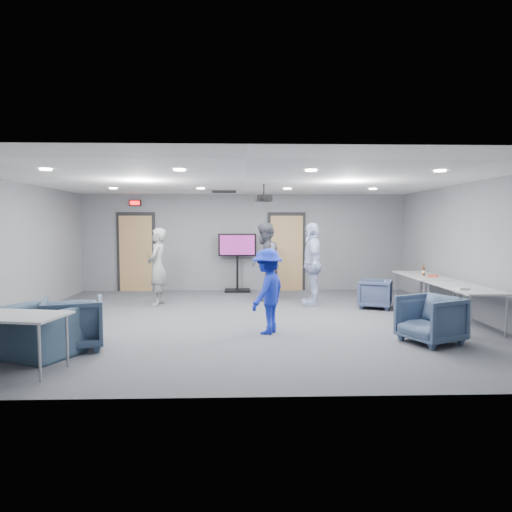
{
  "coord_description": "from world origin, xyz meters",
  "views": [
    {
      "loc": [
        -0.06,
        -8.8,
        1.87
      ],
      "look_at": [
        0.24,
        0.72,
        1.2
      ],
      "focal_mm": 32.0,
      "sensor_mm": 36.0,
      "label": 1
    }
  ],
  "objects_px": {
    "person_a": "(157,267)",
    "person_c": "(312,264)",
    "chair_right_c": "(430,319)",
    "table_right_a": "(423,277)",
    "person_d": "(268,291)",
    "tv_stand": "(237,259)",
    "bottle_right": "(424,271)",
    "projector": "(264,198)",
    "person_b": "(265,261)",
    "chair_front_b": "(35,332)",
    "chair_front_a": "(73,323)",
    "chair_right_a": "(375,294)",
    "table_right_b": "(464,289)"
  },
  "relations": [
    {
      "from": "person_a",
      "to": "person_c",
      "type": "height_order",
      "value": "person_c"
    },
    {
      "from": "chair_right_c",
      "to": "table_right_a",
      "type": "relative_size",
      "value": 0.44
    },
    {
      "from": "person_d",
      "to": "tv_stand",
      "type": "bearing_deg",
      "value": -145.44
    },
    {
      "from": "tv_stand",
      "to": "bottle_right",
      "type": "bearing_deg",
      "value": -32.57
    },
    {
      "from": "person_a",
      "to": "chair_right_c",
      "type": "bearing_deg",
      "value": 60.06
    },
    {
      "from": "table_right_a",
      "to": "projector",
      "type": "xyz_separation_m",
      "value": [
        -3.6,
        -0.59,
        1.72
      ]
    },
    {
      "from": "person_d",
      "to": "tv_stand",
      "type": "relative_size",
      "value": 0.9
    },
    {
      "from": "person_b",
      "to": "chair_right_c",
      "type": "distance_m",
      "value": 4.85
    },
    {
      "from": "person_c",
      "to": "tv_stand",
      "type": "xyz_separation_m",
      "value": [
        -1.74,
        2.12,
        -0.04
      ]
    },
    {
      "from": "chair_front_b",
      "to": "projector",
      "type": "xyz_separation_m",
      "value": [
        3.37,
        3.04,
        2.06
      ]
    },
    {
      "from": "person_a",
      "to": "chair_right_c",
      "type": "distance_m",
      "value": 6.08
    },
    {
      "from": "projector",
      "to": "chair_front_a",
      "type": "bearing_deg",
      "value": -144.84
    },
    {
      "from": "person_a",
      "to": "person_b",
      "type": "relative_size",
      "value": 0.93
    },
    {
      "from": "chair_right_c",
      "to": "bottle_right",
      "type": "bearing_deg",
      "value": 135.01
    },
    {
      "from": "person_b",
      "to": "projector",
      "type": "bearing_deg",
      "value": 14.26
    },
    {
      "from": "chair_front_a",
      "to": "projector",
      "type": "relative_size",
      "value": 2.42
    },
    {
      "from": "chair_right_c",
      "to": "projector",
      "type": "bearing_deg",
      "value": -159.58
    },
    {
      "from": "chair_right_a",
      "to": "projector",
      "type": "distance_m",
      "value": 3.3
    },
    {
      "from": "table_right_b",
      "to": "tv_stand",
      "type": "height_order",
      "value": "tv_stand"
    },
    {
      "from": "person_b",
      "to": "chair_front_b",
      "type": "xyz_separation_m",
      "value": [
        -3.47,
        -4.75,
        -0.6
      ]
    },
    {
      "from": "chair_front_b",
      "to": "projector",
      "type": "distance_m",
      "value": 4.98
    },
    {
      "from": "chair_right_c",
      "to": "projector",
      "type": "distance_m",
      "value": 4.06
    },
    {
      "from": "chair_right_a",
      "to": "table_right_b",
      "type": "relative_size",
      "value": 0.38
    },
    {
      "from": "person_c",
      "to": "chair_right_a",
      "type": "relative_size",
      "value": 2.7
    },
    {
      "from": "person_d",
      "to": "bottle_right",
      "type": "bearing_deg",
      "value": 149.5
    },
    {
      "from": "chair_front_b",
      "to": "person_b",
      "type": "bearing_deg",
      "value": -100.45
    },
    {
      "from": "person_b",
      "to": "projector",
      "type": "xyz_separation_m",
      "value": [
        -0.1,
        -1.71,
        1.45
      ]
    },
    {
      "from": "person_c",
      "to": "person_d",
      "type": "relative_size",
      "value": 1.31
    },
    {
      "from": "table_right_a",
      "to": "chair_right_c",
      "type": "bearing_deg",
      "value": 160.18
    },
    {
      "from": "person_b",
      "to": "chair_front_a",
      "type": "relative_size",
      "value": 2.22
    },
    {
      "from": "chair_front_a",
      "to": "chair_front_b",
      "type": "xyz_separation_m",
      "value": [
        -0.39,
        -0.4,
        -0.04
      ]
    },
    {
      "from": "person_a",
      "to": "chair_front_a",
      "type": "bearing_deg",
      "value": -2.88
    },
    {
      "from": "person_b",
      "to": "tv_stand",
      "type": "bearing_deg",
      "value": -136.25
    },
    {
      "from": "chair_right_a",
      "to": "tv_stand",
      "type": "distance_m",
      "value": 4.06
    },
    {
      "from": "table_right_a",
      "to": "bottle_right",
      "type": "bearing_deg",
      "value": 162.9
    },
    {
      "from": "person_a",
      "to": "chair_right_a",
      "type": "distance_m",
      "value": 4.97
    },
    {
      "from": "chair_front_a",
      "to": "table_right_a",
      "type": "bearing_deg",
      "value": -171.66
    },
    {
      "from": "tv_stand",
      "to": "chair_right_c",
      "type": "bearing_deg",
      "value": -61.06
    },
    {
      "from": "chair_front_a",
      "to": "tv_stand",
      "type": "height_order",
      "value": "tv_stand"
    },
    {
      "from": "person_b",
      "to": "tv_stand",
      "type": "xyz_separation_m",
      "value": [
        -0.68,
        1.4,
        -0.04
      ]
    },
    {
      "from": "person_c",
      "to": "bottle_right",
      "type": "distance_m",
      "value": 2.46
    },
    {
      "from": "person_d",
      "to": "projector",
      "type": "relative_size",
      "value": 4.1
    },
    {
      "from": "person_c",
      "to": "tv_stand",
      "type": "relative_size",
      "value": 1.18
    },
    {
      "from": "bottle_right",
      "to": "tv_stand",
      "type": "xyz_separation_m",
      "value": [
        -4.14,
        2.65,
        0.09
      ]
    },
    {
      "from": "person_b",
      "to": "bottle_right",
      "type": "bearing_deg",
      "value": 87.94
    },
    {
      "from": "person_b",
      "to": "tv_stand",
      "type": "relative_size",
      "value": 1.18
    },
    {
      "from": "chair_right_c",
      "to": "projector",
      "type": "relative_size",
      "value": 2.32
    },
    {
      "from": "projector",
      "to": "chair_front_b",
      "type": "bearing_deg",
      "value": -144.29
    },
    {
      "from": "chair_front_a",
      "to": "chair_right_a",
      "type": "bearing_deg",
      "value": -167.74
    },
    {
      "from": "chair_front_b",
      "to": "tv_stand",
      "type": "distance_m",
      "value": 6.77
    }
  ]
}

